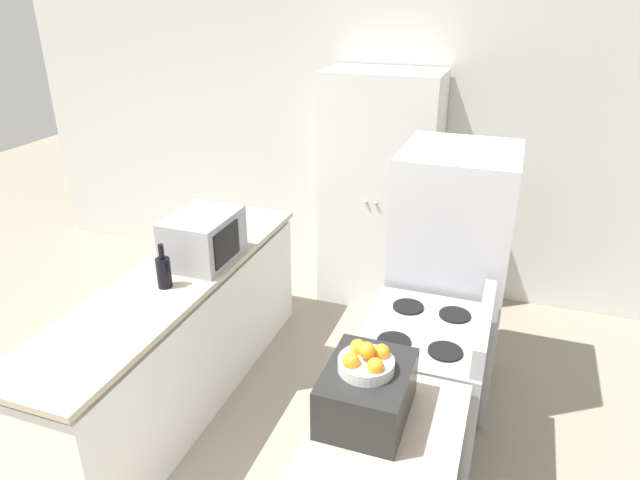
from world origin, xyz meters
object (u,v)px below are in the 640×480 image
pantry_cabinet (380,191)px  stove (419,397)px  wine_bottle (164,271)px  refrigerator (449,276)px  fruit_bowl (366,361)px  microwave (204,238)px  toaster_oven (367,392)px

pantry_cabinet → stove: size_ratio=1.82×
wine_bottle → refrigerator: bearing=28.5°
refrigerator → wine_bottle: (-1.56, -0.85, 0.18)m
refrigerator → fruit_bowl: size_ratio=7.38×
refrigerator → fruit_bowl: (-0.15, -1.52, 0.35)m
pantry_cabinet → microwave: size_ratio=3.92×
microwave → toaster_oven: 1.74m
refrigerator → wine_bottle: 1.79m
pantry_cabinet → microwave: (-0.78, -1.52, 0.09)m
stove → refrigerator: (0.02, 0.78, 0.37)m
pantry_cabinet → wine_bottle: pantry_cabinet is taller
toaster_oven → refrigerator: bearing=84.5°
wine_bottle → stove: bearing=2.4°
microwave → wine_bottle: size_ratio=1.82×
pantry_cabinet → refrigerator: (0.73, -1.06, -0.14)m
stove → wine_bottle: (-1.54, -0.06, 0.55)m
pantry_cabinet → toaster_oven: pantry_cabinet is taller
wine_bottle → toaster_oven: (1.42, -0.67, 0.01)m
stove → refrigerator: size_ratio=0.64×
microwave → toaster_oven: microwave is taller
wine_bottle → fruit_bowl: size_ratio=1.21×
stove → toaster_oven: bearing=-99.6°
toaster_oven → fruit_bowl: (-0.01, -0.00, 0.16)m
pantry_cabinet → fruit_bowl: bearing=-77.3°
fruit_bowl → refrigerator: bearing=84.3°
wine_bottle → fruit_bowl: (1.41, -0.67, 0.17)m
pantry_cabinet → microwave: pantry_cabinet is taller
pantry_cabinet → wine_bottle: 2.08m
stove → pantry_cabinet: bearing=111.1°
wine_bottle → fruit_bowl: 1.57m
stove → fruit_bowl: bearing=-100.0°
stove → fruit_bowl: size_ratio=4.74×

